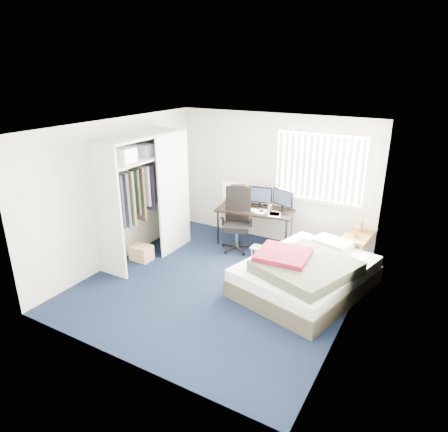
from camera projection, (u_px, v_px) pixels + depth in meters
ground at (219, 284)px, 6.43m from camera, size 4.20×4.20×0.00m
room_shell at (218, 195)px, 5.90m from camera, size 4.20×4.20×4.20m
window_assembly at (320, 168)px, 7.11m from camera, size 1.72×0.09×1.32m
closet at (143, 185)px, 6.95m from camera, size 0.64×1.84×2.22m
desk at (256, 207)px, 7.68m from camera, size 1.55×0.91×1.18m
office_chair at (237, 225)px, 7.57m from camera, size 0.75×0.75×1.22m
footstool at (258, 249)px, 7.26m from camera, size 0.27×0.21×0.22m
nightstand at (359, 237)px, 6.95m from camera, size 0.50×0.87×0.75m
bed at (305, 273)px, 6.17m from camera, size 2.03×2.41×0.69m
pine_box at (142, 253)px, 7.20m from camera, size 0.37×0.27×0.27m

